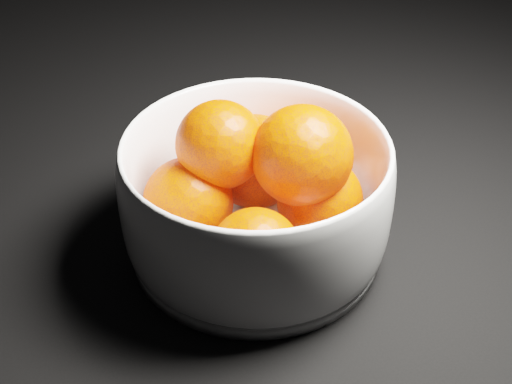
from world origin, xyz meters
name	(u,v)px	position (x,y,z in m)	size (l,w,h in m)	color
bowl	(256,197)	(0.25, -0.21, 0.06)	(0.23, 0.23, 0.11)	white
orange_pile	(258,181)	(0.25, -0.20, 0.07)	(0.19, 0.20, 0.13)	#E63100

